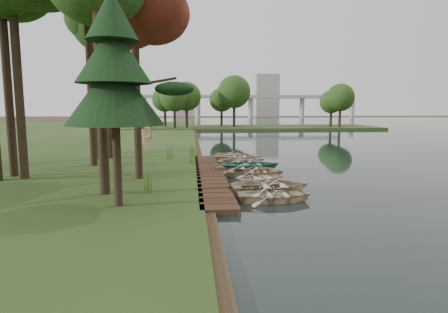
{
  "coord_description": "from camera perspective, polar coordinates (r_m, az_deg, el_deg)",
  "views": [
    {
      "loc": [
        -2.7,
        -21.97,
        4.24
      ],
      "look_at": [
        -0.76,
        -0.02,
        1.31
      ],
      "focal_mm": 30.0,
      "sensor_mm": 36.0,
      "label": 1
    }
  ],
  "objects": [
    {
      "name": "bridge",
      "position": [
        142.79,
        1.0,
        8.73
      ],
      "size": [
        95.9,
        4.0,
        8.6
      ],
      "color": "#A5A5A0",
      "rests_on": "ground"
    },
    {
      "name": "rowboat_7",
      "position": [
        26.66,
        2.62,
        -0.69
      ],
      "size": [
        3.97,
        3.31,
        0.71
      ],
      "primitive_type": "imported",
      "rotation": [
        0.0,
        0.0,
        1.29
      ],
      "color": "beige",
      "rests_on": "water"
    },
    {
      "name": "rowboat_9",
      "position": [
        29.25,
        2.13,
        0.09
      ],
      "size": [
        3.89,
        2.96,
        0.76
      ],
      "primitive_type": "imported",
      "rotation": [
        0.0,
        0.0,
        1.47
      ],
      "color": "beige",
      "rests_on": "water"
    },
    {
      "name": "rowboat_0",
      "position": [
        16.91,
        7.71,
        -5.65
      ],
      "size": [
        3.4,
        2.5,
        0.68
      ],
      "primitive_type": "imported",
      "rotation": [
        0.0,
        0.0,
        1.53
      ],
      "color": "beige",
      "rests_on": "water"
    },
    {
      "name": "far_trees",
      "position": [
        72.38,
        0.81,
        9.32
      ],
      "size": [
        45.6,
        5.6,
        8.8
      ],
      "color": "black",
      "rests_on": "peninsula"
    },
    {
      "name": "tree_6",
      "position": [
        30.47,
        -17.59,
        17.99
      ],
      "size": [
        5.27,
        5.27,
        11.93
      ],
      "color": "black",
      "rests_on": "bank"
    },
    {
      "name": "boardwalk",
      "position": [
        22.38,
        -2.15,
        -2.95
      ],
      "size": [
        1.6,
        16.0,
        0.3
      ],
      "primitive_type": "cube",
      "color": "#3B2316",
      "rests_on": "ground"
    },
    {
      "name": "tree_2",
      "position": [
        21.55,
        -13.51,
        20.23
      ],
      "size": [
        4.32,
        4.32,
        10.66
      ],
      "color": "black",
      "rests_on": "bank"
    },
    {
      "name": "building_a",
      "position": [
        165.31,
        6.45,
        9.2
      ],
      "size": [
        10.0,
        8.0,
        18.0
      ],
      "primitive_type": "cube",
      "color": "#A5A5A0",
      "rests_on": "ground"
    },
    {
      "name": "rowboat_2",
      "position": [
        19.52,
        6.21,
        -3.85
      ],
      "size": [
        3.74,
        3.08,
        0.67
      ],
      "primitive_type": "imported",
      "rotation": [
        0.0,
        0.0,
        1.84
      ],
      "color": "beige",
      "rests_on": "water"
    },
    {
      "name": "pine_tree",
      "position": [
        15.27,
        -16.45,
        12.26
      ],
      "size": [
        3.8,
        3.8,
        8.33
      ],
      "color": "black",
      "rests_on": "bank"
    },
    {
      "name": "rowboat_10",
      "position": [
        31.03,
        1.48,
        0.42
      ],
      "size": [
        3.59,
        2.99,
        0.64
      ],
      "primitive_type": "imported",
      "rotation": [
        0.0,
        0.0,
        1.29
      ],
      "color": "beige",
      "rests_on": "water"
    },
    {
      "name": "rowboat_8",
      "position": [
        27.86,
        3.09,
        -0.4
      ],
      "size": [
        3.32,
        2.51,
        0.65
      ],
      "primitive_type": "imported",
      "rotation": [
        0.0,
        0.0,
        1.66
      ],
      "color": "beige",
      "rests_on": "water"
    },
    {
      "name": "ground",
      "position": [
        22.54,
        1.92,
        -3.26
      ],
      "size": [
        300.0,
        300.0,
        0.0
      ],
      "primitive_type": "plane",
      "color": "#3D2F1D"
    },
    {
      "name": "rowboat_1",
      "position": [
        18.47,
        7.2,
        -4.28
      ],
      "size": [
        4.29,
        3.29,
        0.83
      ],
      "primitive_type": "imported",
      "rotation": [
        0.0,
        0.0,
        1.69
      ],
      "color": "beige",
      "rests_on": "water"
    },
    {
      "name": "reeds_3",
      "position": [
        30.76,
        -4.83,
        1.05
      ],
      "size": [
        0.6,
        0.6,
        0.91
      ],
      "primitive_type": "cone",
      "color": "#3F661E",
      "rests_on": "bank"
    },
    {
      "name": "peninsula",
      "position": [
        72.88,
        3.42,
        4.42
      ],
      "size": [
        50.0,
        14.0,
        0.45
      ],
      "primitive_type": "cube",
      "color": "#32431D",
      "rests_on": "ground"
    },
    {
      "name": "tree_4",
      "position": [
        27.38,
        -20.19,
        21.28
      ],
      "size": [
        4.06,
        4.06,
        12.56
      ],
      "color": "black",
      "rests_on": "bank"
    },
    {
      "name": "stored_rowboat",
      "position": [
        34.0,
        -11.62,
        1.42
      ],
      "size": [
        4.32,
        3.67,
        0.76
      ],
      "primitive_type": "imported",
      "rotation": [
        3.14,
        0.0,
        1.24
      ],
      "color": "beige",
      "rests_on": "bank"
    },
    {
      "name": "reeds_1",
      "position": [
        26.03,
        -4.78,
        -0.09
      ],
      "size": [
        0.6,
        0.6,
        0.95
      ],
      "primitive_type": "cone",
      "color": "#3F661E",
      "rests_on": "bank"
    },
    {
      "name": "rowboat_6",
      "position": [
        25.05,
        4.1,
        -1.13
      ],
      "size": [
        4.01,
        2.95,
        0.81
      ],
      "primitive_type": "imported",
      "rotation": [
        0.0,
        0.0,
        1.61
      ],
      "color": "#2F8370",
      "rests_on": "water"
    },
    {
      "name": "rowboat_4",
      "position": [
        22.63,
        4.87,
        -2.2
      ],
      "size": [
        3.65,
        2.77,
        0.71
      ],
      "primitive_type": "imported",
      "rotation": [
        0.0,
        0.0,
        1.47
      ],
      "color": "beige",
      "rests_on": "water"
    },
    {
      "name": "rowboat_5",
      "position": [
        23.72,
        3.32,
        -1.66
      ],
      "size": [
        4.46,
        3.88,
        0.77
      ],
      "primitive_type": "imported",
      "rotation": [
        0.0,
        0.0,
        1.18
      ],
      "color": "beige",
      "rests_on": "water"
    },
    {
      "name": "rowboat_3",
      "position": [
        20.97,
        5.87,
        -3.11
      ],
      "size": [
        3.63,
        3.16,
        0.63
      ],
      "primitive_type": "imported",
      "rotation": [
        0.0,
        0.0,
        1.96
      ],
      "color": "beige",
      "rests_on": "water"
    },
    {
      "name": "reeds_2",
      "position": [
        28.45,
        -8.24,
        0.67
      ],
      "size": [
        0.6,
        0.6,
        1.11
      ],
      "primitive_type": "cone",
      "color": "#3F661E",
      "rests_on": "bank"
    },
    {
      "name": "reeds_0",
      "position": [
        17.6,
        -11.67,
        -3.85
      ],
      "size": [
        0.6,
        0.6,
        1.0
      ],
      "primitive_type": "cone",
      "color": "#3F661E",
      "rests_on": "bank"
    },
    {
      "name": "building_b",
      "position": [
        167.0,
        -5.89,
        8.16
      ],
      "size": [
        8.0,
        8.0,
        12.0
      ],
      "primitive_type": "cube",
      "color": "#A5A5A0",
      "rests_on": "ground"
    }
  ]
}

